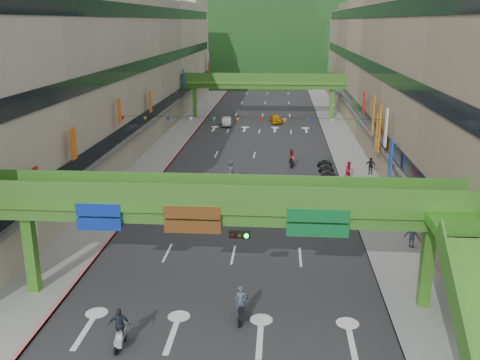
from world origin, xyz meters
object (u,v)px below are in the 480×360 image
Objects in this scene: car_silver at (226,121)px; car_yellow at (276,119)px; overpass_near at (239,218)px; pedestrian_red at (349,172)px; scooter_rider_mid at (292,158)px; scooter_rider_near at (241,305)px.

car_silver reaches higher than car_yellow.
car_silver is at bearing -169.51° from car_yellow.
car_silver is (-6.06, 52.63, -4.55)m from overpass_near.
scooter_rider_mid is at bearing 113.94° from pedestrian_red.
scooter_rider_near is 0.52× the size of car_yellow.
scooter_rider_near is at bearing -100.92° from car_yellow.
overpass_near is at bearing -90.60° from car_silver.
car_silver is at bearing 93.50° from pedestrian_red.
scooter_rider_mid is (3.34, 29.62, -4.19)m from overpass_near.
scooter_rider_near reaches higher than scooter_rider_mid.
scooter_rider_mid is at bearing 84.26° from scooter_rider_near.
pedestrian_red is at bearing -41.39° from scooter_rider_mid.
scooter_rider_mid is at bearing -95.31° from car_yellow.
pedestrian_red is at bearing -85.94° from car_yellow.
overpass_near reaches higher than scooter_rider_near.
pedestrian_red reaches higher than car_yellow.
car_yellow is (-2.02, 25.73, -0.37)m from scooter_rider_mid.
overpass_near is at bearing -134.38° from pedestrian_red.
pedestrian_red is (7.55, -30.60, 0.27)m from car_yellow.
scooter_rider_mid is 0.52× the size of car_yellow.
pedestrian_red is (5.53, -4.87, -0.09)m from scooter_rider_mid.
car_silver is at bearing 96.57° from overpass_near.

